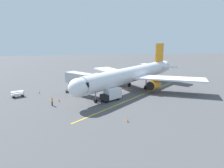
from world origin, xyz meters
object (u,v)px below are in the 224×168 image
airplane (132,75)px  box_truck_near_nose (111,94)px  safety_cone_nose_left (59,100)px  jet_bridge (85,80)px  safety_cone_wing_port (128,120)px  safety_cone_nose_right (39,92)px  safety_cone_wing_starboard (73,88)px  baggage_cart_portside (18,94)px  ground_crew_marshaller (52,101)px

airplane → box_truck_near_nose: size_ratio=6.77×
safety_cone_nose_left → box_truck_near_nose: bearing=175.0°
jet_bridge → safety_cone_wing_port: jet_bridge is taller
safety_cone_nose_right → safety_cone_wing_starboard: same height
jet_bridge → safety_cone_nose_right: jet_bridge is taller
jet_bridge → baggage_cart_portside: jet_bridge is taller
safety_cone_nose_right → safety_cone_wing_starboard: (-7.94, -3.24, 0.00)m
box_truck_near_nose → safety_cone_nose_left: bearing=-5.0°
jet_bridge → safety_cone_nose_right: 12.25m
safety_cone_nose_left → safety_cone_wing_starboard: same height
airplane → baggage_cart_portside: 27.63m
safety_cone_wing_starboard → jet_bridge: bearing=113.4°
baggage_cart_portside → safety_cone_nose_left: (-9.63, 5.21, -0.38)m
jet_bridge → baggage_cart_portside: bearing=-5.8°
box_truck_near_nose → airplane: bearing=-129.2°
jet_bridge → safety_cone_wing_starboard: (3.12, -7.20, -3.49)m
jet_bridge → ground_crew_marshaller: 9.74m
airplane → box_truck_near_nose: 10.96m
ground_crew_marshaller → safety_cone_nose_right: ground_crew_marshaller is taller
safety_cone_nose_right → baggage_cart_portside: bearing=28.9°
airplane → jet_bridge: airplane is taller
box_truck_near_nose → safety_cone_wing_starboard: 14.50m
box_truck_near_nose → safety_cone_nose_left: 11.09m
safety_cone_nose_right → jet_bridge: bearing=160.3°
ground_crew_marshaller → safety_cone_nose_right: size_ratio=3.11×
safety_cone_nose_right → safety_cone_wing_port: same height
baggage_cart_portside → safety_cone_nose_right: bearing=-151.1°
box_truck_near_nose → safety_cone_wing_port: box_truck_near_nose is taller
jet_bridge → baggage_cart_portside: 15.79m
jet_bridge → baggage_cart_portside: size_ratio=3.30×
safety_cone_nose_left → safety_cone_nose_right: same height
ground_crew_marshaller → baggage_cart_portside: (8.49, -7.81, -0.23)m
airplane → baggage_cart_portside: airplane is taller
ground_crew_marshaller → baggage_cart_portside: ground_crew_marshaller is taller
safety_cone_nose_right → safety_cone_wing_starboard: 8.57m
safety_cone_wing_starboard → safety_cone_wing_port: bearing=110.8°
airplane → ground_crew_marshaller: airplane is taller
ground_crew_marshaller → safety_cone_nose_left: 2.90m
ground_crew_marshaller → baggage_cart_portside: bearing=-42.6°
airplane → safety_cone_nose_left: 19.52m
airplane → safety_cone_wing_starboard: airplane is taller
airplane → baggage_cart_portside: size_ratio=11.32×
jet_bridge → safety_cone_nose_right: (11.06, -3.96, -3.49)m
box_truck_near_nose → baggage_cart_portside: box_truck_near_nose is taller
safety_cone_nose_left → ground_crew_marshaller: bearing=66.3°
jet_bridge → safety_cone_wing_port: size_ratio=17.74×
box_truck_near_nose → safety_cone_wing_starboard: size_ratio=8.97×
jet_bridge → ground_crew_marshaller: bearing=42.1°
ground_crew_marshaller → airplane: bearing=-152.3°
safety_cone_wing_port → box_truck_near_nose: bearing=-86.5°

